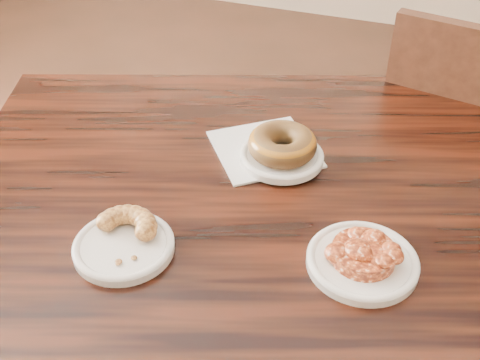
% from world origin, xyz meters
% --- Properties ---
extents(napkin, '(0.23, 0.23, 0.00)m').
position_xyz_m(napkin, '(0.15, 0.10, 0.75)').
color(napkin, white).
rests_on(napkin, cafe_table).
extents(plate_donut, '(0.14, 0.14, 0.01)m').
position_xyz_m(plate_donut, '(0.18, 0.08, 0.76)').
color(plate_donut, white).
rests_on(plate_donut, napkin).
extents(plate_cruller, '(0.14, 0.14, 0.01)m').
position_xyz_m(plate_cruller, '(0.03, -0.20, 0.76)').
color(plate_cruller, silver).
rests_on(plate_cruller, cafe_table).
extents(plate_fritter, '(0.16, 0.16, 0.01)m').
position_xyz_m(plate_fritter, '(0.36, -0.12, 0.76)').
color(plate_fritter, white).
rests_on(plate_fritter, cafe_table).
extents(glazed_donut, '(0.12, 0.12, 0.04)m').
position_xyz_m(glazed_donut, '(0.18, 0.08, 0.79)').
color(glazed_donut, '#8B5614').
rests_on(glazed_donut, plate_donut).
extents(apple_fritter, '(0.12, 0.12, 0.03)m').
position_xyz_m(apple_fritter, '(0.36, -0.12, 0.78)').
color(apple_fritter, '#421207').
rests_on(apple_fritter, plate_fritter).
extents(cruller_fragment, '(0.11, 0.11, 0.03)m').
position_xyz_m(cruller_fragment, '(0.03, -0.20, 0.78)').
color(cruller_fragment, '#5D3112').
rests_on(cruller_fragment, plate_cruller).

